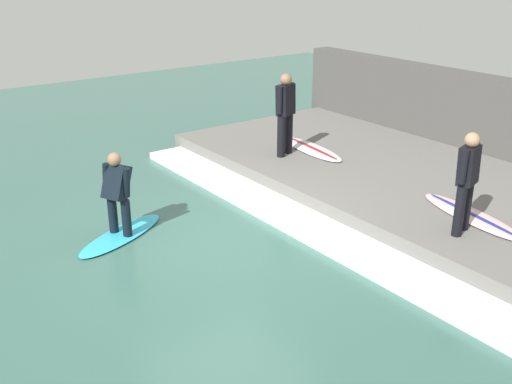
{
  "coord_description": "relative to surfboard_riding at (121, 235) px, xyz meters",
  "views": [
    {
      "loc": [
        -4.66,
        -7.11,
        4.23
      ],
      "look_at": [
        0.62,
        0.0,
        0.7
      ],
      "focal_mm": 42.0,
      "sensor_mm": 36.0,
      "label": 1
    }
  ],
  "objects": [
    {
      "name": "surfboard_waiting_near",
      "position": [
        4.43,
        -3.36,
        0.36
      ],
      "size": [
        0.9,
        2.11,
        0.07
      ],
      "color": "beige",
      "rests_on": "concrete_ledge"
    },
    {
      "name": "surfboard_waiting_far",
      "position": [
        4.73,
        0.75,
        0.36
      ],
      "size": [
        0.8,
        2.01,
        0.07
      ],
      "color": "silver",
      "rests_on": "concrete_ledge"
    },
    {
      "name": "ground_plane",
      "position": [
        1.23,
        -1.14,
        -0.03
      ],
      "size": [
        28.0,
        28.0,
        0.0
      ],
      "primitive_type": "plane",
      "color": "#386056"
    },
    {
      "name": "back_wall",
      "position": [
        7.64,
        -1.14,
        0.93
      ],
      "size": [
        0.5,
        9.8,
        1.92
      ],
      "primitive_type": "cube",
      "color": "#474442",
      "rests_on": "ground_plane"
    },
    {
      "name": "surfer_riding",
      "position": [
        0.0,
        0.0,
        0.78
      ],
      "size": [
        0.51,
        0.56,
        1.36
      ],
      "color": "black",
      "rests_on": "surfboard_riding"
    },
    {
      "name": "wave_foam_crest",
      "position": [
        2.59,
        -1.14,
        0.04
      ],
      "size": [
        0.78,
        8.87,
        0.14
      ],
      "primitive_type": "cube",
      "color": "silver",
      "rests_on": "ground_plane"
    },
    {
      "name": "concrete_ledge",
      "position": [
        5.19,
        -1.14,
        0.15
      ],
      "size": [
        4.4,
        9.34,
        0.36
      ],
      "primitive_type": "cube",
      "color": "#66635E",
      "rests_on": "ground_plane"
    },
    {
      "name": "surfer_waiting_far",
      "position": [
        4.08,
        0.87,
        1.28
      ],
      "size": [
        0.54,
        0.37,
        1.68
      ],
      "color": "black",
      "rests_on": "concrete_ledge"
    },
    {
      "name": "surfer_waiting_near",
      "position": [
        3.83,
        -3.58,
        1.2
      ],
      "size": [
        0.51,
        0.32,
        1.54
      ],
      "color": "black",
      "rests_on": "concrete_ledge"
    },
    {
      "name": "surfboard_riding",
      "position": [
        0.0,
        0.0,
        0.0
      ],
      "size": [
        1.89,
        1.26,
        0.06
      ],
      "color": "#2DADD1",
      "rests_on": "ground_plane"
    }
  ]
}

